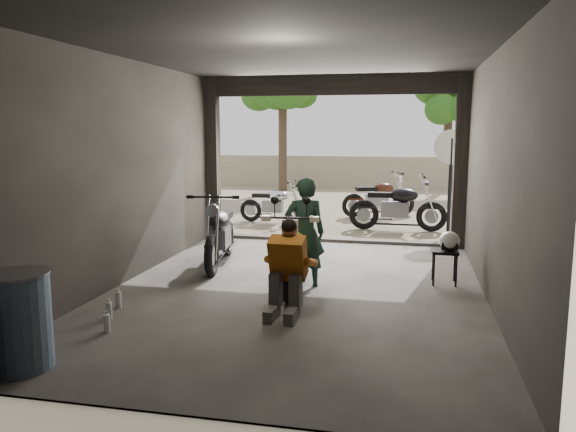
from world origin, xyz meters
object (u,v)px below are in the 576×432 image
at_px(left_bike, 220,229).
at_px(oil_drum, 18,322).
at_px(sign_post, 451,165).
at_px(outside_bike_b, 379,194).
at_px(helmet, 449,241).
at_px(outside_bike_c, 398,203).
at_px(main_bike, 295,250).
at_px(mechanic, 286,271).
at_px(stool, 445,255).
at_px(outside_bike_a, 274,201).
at_px(rider, 305,233).

xyz_separation_m(left_bike, oil_drum, (-0.50, -4.21, -0.15)).
height_order(oil_drum, sign_post, sign_post).
height_order(outside_bike_b, oil_drum, outside_bike_b).
distance_m(outside_bike_b, helmet, 6.34).
distance_m(left_bike, outside_bike_c, 4.74).
height_order(main_bike, outside_bike_c, outside_bike_c).
bearing_deg(helmet, main_bike, -167.91).
distance_m(mechanic, helmet, 2.69).
relative_size(outside_bike_b, stool, 3.31).
bearing_deg(outside_bike_a, rider, -157.65).
xyz_separation_m(left_bike, mechanic, (1.58, -2.24, -0.05)).
height_order(outside_bike_a, sign_post, sign_post).
xyz_separation_m(rider, mechanic, (0.01, -1.29, -0.22)).
xyz_separation_m(outside_bike_b, mechanic, (-0.66, -8.02, -0.01)).
relative_size(mechanic, helmet, 3.72).
bearing_deg(outside_bike_b, left_bike, 135.73).
xyz_separation_m(left_bike, outside_bike_c, (2.75, 3.86, 0.01)).
distance_m(main_bike, helmet, 2.21).
distance_m(main_bike, sign_post, 5.46).
distance_m(mechanic, oil_drum, 2.87).
xyz_separation_m(outside_bike_a, helmet, (3.69, -4.73, 0.13)).
distance_m(outside_bike_a, rider, 5.54).
distance_m(outside_bike_c, sign_post, 1.38).
bearing_deg(outside_bike_a, outside_bike_c, -94.67).
bearing_deg(oil_drum, left_bike, 83.30).
xyz_separation_m(rider, stool, (1.93, 0.54, -0.34)).
height_order(mechanic, oil_drum, mechanic).
bearing_deg(sign_post, outside_bike_c, -173.10).
relative_size(left_bike, helmet, 6.01).
height_order(main_bike, outside_bike_b, outside_bike_b).
bearing_deg(outside_bike_c, mechanic, 168.49).
relative_size(main_bike, sign_post, 0.77).
xyz_separation_m(stool, helmet, (0.05, -0.00, 0.21)).
xyz_separation_m(main_bike, sign_post, (2.37, 4.84, 0.91)).
bearing_deg(stool, mechanic, -136.47).
relative_size(main_bike, oil_drum, 1.84).
distance_m(outside_bike_b, outside_bike_c, 1.99).
xyz_separation_m(outside_bike_b, sign_post, (1.59, -2.06, 0.90)).
bearing_deg(sign_post, left_bike, -121.83).
relative_size(main_bike, outside_bike_a, 1.12).
bearing_deg(outside_bike_b, outside_bike_a, 98.53).
xyz_separation_m(left_bike, outside_bike_a, (-0.14, 4.32, -0.10)).
relative_size(rider, helmet, 5.19).
bearing_deg(rider, mechanic, 76.75).
relative_size(main_bike, rider, 1.09).
xyz_separation_m(outside_bike_c, sign_post, (1.08, -0.13, 0.85)).
relative_size(stool, oil_drum, 0.55).
bearing_deg(left_bike, oil_drum, -105.29).
relative_size(mechanic, stool, 2.19).
distance_m(main_bike, oil_drum, 3.67).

